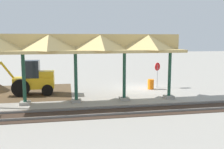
% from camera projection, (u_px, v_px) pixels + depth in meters
% --- Properties ---
extents(ground_plane, '(120.00, 120.00, 0.00)m').
position_uv_depth(ground_plane, '(140.00, 88.00, 23.17)').
color(ground_plane, '#9E998E').
extents(dirt_work_zone, '(9.71, 7.00, 0.01)m').
position_uv_depth(dirt_work_zone, '(13.00, 93.00, 21.20)').
color(dirt_work_zone, brown).
rests_on(dirt_work_zone, ground).
extents(platform_canopy, '(15.44, 3.20, 4.90)m').
position_uv_depth(platform_canopy, '(75.00, 45.00, 17.51)').
color(platform_canopy, '#9E998E').
rests_on(platform_canopy, ground).
extents(rail_tracks, '(60.00, 2.58, 0.15)m').
position_uv_depth(rail_tracks, '(171.00, 108.00, 16.40)').
color(rail_tracks, slate).
rests_on(rail_tracks, ground).
extents(stop_sign, '(0.66, 0.43, 2.36)m').
position_uv_depth(stop_sign, '(157.00, 70.00, 23.29)').
color(stop_sign, gray).
rests_on(stop_sign, ground).
extents(backhoe, '(5.16, 1.74, 2.82)m').
position_uv_depth(backhoe, '(32.00, 79.00, 20.44)').
color(backhoe, yellow).
rests_on(backhoe, ground).
extents(traffic_barrel, '(0.56, 0.56, 0.90)m').
position_uv_depth(traffic_barrel, '(151.00, 84.00, 22.70)').
color(traffic_barrel, orange).
rests_on(traffic_barrel, ground).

